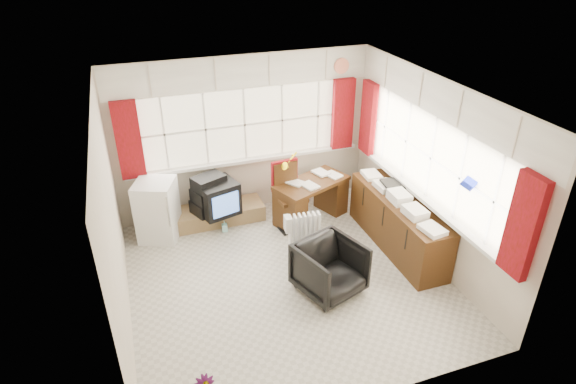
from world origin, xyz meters
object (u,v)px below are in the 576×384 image
Objects in this scene: desk_lamp at (293,160)px; desk at (311,198)px; tv_bench at (219,214)px; radiator at (304,239)px; credenza at (398,223)px; task_chair at (287,192)px; office_chair at (330,269)px; mini_fridge at (157,210)px; crt_tv at (218,198)px.

desk is at bearing -41.65° from desk_lamp.
desk is 0.92× the size of tv_bench.
radiator is 1.36m from credenza.
task_chair is 1.37× the size of office_chair.
credenza is (0.89, -1.09, 0.02)m from desk.
desk_lamp is 2.00m from office_chair.
office_chair is at bearing -65.27° from tv_bench.
desk is 1.25× the size of task_chair.
credenza is 3.48m from mini_fridge.
desk reaches higher than office_chair.
mini_fridge is (-0.92, -0.15, 0.33)m from tv_bench.
task_chair is (-0.15, -0.19, -0.42)m from desk_lamp.
mini_fridge is at bearing 178.23° from desk_lamp.
desk_lamp is 0.42× the size of task_chair.
crt_tv reaches higher than radiator.
task_chair reaches higher than credenza.
mini_fridge is (-2.31, 0.27, 0.09)m from desk.
radiator is 0.33× the size of credenza.
crt_tv is 0.73× the size of mini_fridge.
desk_lamp reaches higher than tv_bench.
desk_lamp is at bearing -10.62° from tv_bench.
task_chair is 0.74× the size of tv_bench.
mini_fridge is at bearing 114.90° from office_chair.
desk is 0.65× the size of credenza.
crt_tv is (-1.41, 0.27, 0.13)m from desk.
credenza is (1.33, -0.23, 0.12)m from radiator.
desk_lamp is (-0.24, 0.21, 0.60)m from desk.
tv_bench is at bearing 157.88° from task_chair.
desk is 0.68m from desk_lamp.
desk_lamp is 1.45m from tv_bench.
task_chair is at bearing -128.26° from desk_lamp.
radiator is at bearing -31.53° from mini_fridge.
desk_lamp is at bearing 78.91° from radiator.
desk is 2.96× the size of desk_lamp.
credenza is 2.98× the size of crt_tv.
radiator reaches higher than tv_bench.
desk is at bearing 56.86° from office_chair.
crt_tv is (-0.02, -0.16, 0.38)m from tv_bench.
credenza is at bearing -9.63° from radiator.
mini_fridge is (-3.19, 1.37, 0.06)m from credenza.
task_chair is 1.06m from crt_tv.
credenza reaches higher than desk.
crt_tv is (-0.97, 1.14, 0.23)m from radiator.
office_chair is at bearing -91.12° from task_chair.
mini_fridge is at bearing 156.83° from credenza.
credenza is at bearing 5.10° from office_chair.
desk is 1.93× the size of radiator.
desk_lamp is 1.27m from crt_tv.
credenza is at bearing -30.67° from crt_tv.
credenza is at bearing -23.17° from mini_fridge.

